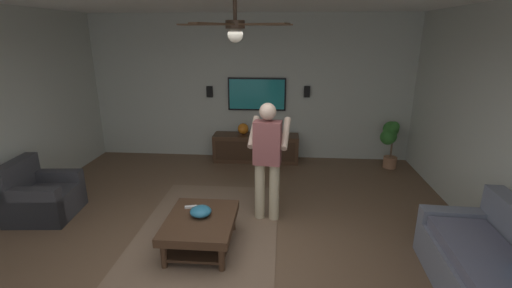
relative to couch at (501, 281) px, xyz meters
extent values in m
plane|color=brown|center=(0.49, 2.70, -0.32)|extent=(8.77, 8.77, 0.00)
cube|color=#B2B7AD|center=(4.20, 2.70, 1.12)|extent=(0.10, 6.60, 2.87)
cube|color=#7A604C|center=(0.97, 2.97, -0.31)|extent=(3.13, 1.80, 0.01)
cube|color=slate|center=(0.86, 0.00, -0.03)|extent=(0.22, 0.85, 0.58)
cube|color=slate|center=(0.01, 0.12, 0.16)|extent=(1.53, 0.68, 0.12)
cube|color=#38383D|center=(1.37, 5.35, -0.12)|extent=(0.87, 0.87, 0.40)
cube|color=#38383D|center=(1.34, 5.66, 0.29)|extent=(0.81, 0.25, 0.42)
cube|color=#38383D|center=(1.05, 5.32, -0.04)|extent=(0.23, 0.81, 0.56)
cube|color=#38383D|center=(1.69, 5.37, -0.04)|extent=(0.23, 0.81, 0.56)
cube|color=#422B1C|center=(0.77, 2.97, 0.03)|extent=(1.00, 0.80, 0.10)
cylinder|color=#422B1C|center=(1.19, 2.65, -0.17)|extent=(0.07, 0.07, 0.30)
cylinder|color=#422B1C|center=(1.19, 3.29, -0.17)|extent=(0.07, 0.07, 0.30)
cylinder|color=#422B1C|center=(0.35, 2.65, -0.17)|extent=(0.07, 0.07, 0.30)
cylinder|color=#422B1C|center=(0.35, 3.29, -0.17)|extent=(0.07, 0.07, 0.30)
cube|color=#382417|center=(0.77, 2.97, -0.22)|extent=(0.88, 0.68, 0.03)
cube|color=#422B1C|center=(3.87, 2.56, -0.04)|extent=(0.44, 1.70, 0.55)
cube|color=#352216|center=(3.64, 2.56, -0.04)|extent=(0.01, 1.56, 0.39)
cube|color=black|center=(4.11, 2.56, 1.01)|extent=(0.05, 1.16, 0.65)
cube|color=teal|center=(4.08, 2.56, 1.01)|extent=(0.01, 1.10, 0.59)
cylinder|color=#C6B793|center=(1.53, 2.12, 0.09)|extent=(0.14, 0.14, 0.82)
cylinder|color=#C6B793|center=(1.55, 2.32, 0.09)|extent=(0.14, 0.14, 0.82)
cube|color=#8C4C4C|center=(1.54, 2.22, 0.79)|extent=(0.26, 0.38, 0.58)
sphere|color=beige|center=(1.54, 2.22, 1.21)|extent=(0.22, 0.22, 0.22)
cylinder|color=beige|center=(1.70, 1.98, 0.88)|extent=(0.48, 0.14, 0.37)
cylinder|color=beige|center=(1.74, 2.42, 0.88)|extent=(0.48, 0.14, 0.37)
cube|color=white|center=(1.92, 2.18, 0.78)|extent=(0.05, 0.05, 0.16)
cylinder|color=#9E6B4C|center=(3.70, -0.06, -0.21)|extent=(0.25, 0.25, 0.21)
cylinder|color=brown|center=(3.70, -0.06, 0.07)|extent=(0.03, 0.03, 0.35)
sphere|color=#2D6B28|center=(3.66, 0.05, 0.30)|extent=(0.29, 0.29, 0.29)
sphere|color=#2D6B28|center=(3.65, -0.04, 0.51)|extent=(0.19, 0.19, 0.19)
sphere|color=#2D6B28|center=(3.68, 0.02, 0.31)|extent=(0.28, 0.28, 0.28)
sphere|color=#2D6B28|center=(3.73, -0.02, 0.44)|extent=(0.29, 0.29, 0.29)
ellipsoid|color=teal|center=(0.82, 2.98, 0.14)|extent=(0.26, 0.26, 0.12)
cube|color=white|center=(1.01, 3.15, 0.09)|extent=(0.08, 0.16, 0.02)
sphere|color=orange|center=(3.91, 2.82, 0.34)|extent=(0.22, 0.22, 0.22)
cube|color=black|center=(4.12, 1.57, 1.07)|extent=(0.06, 0.12, 0.22)
cube|color=black|center=(4.12, 3.52, 1.04)|extent=(0.06, 0.12, 0.22)
cylinder|color=#4C3828|center=(0.88, 2.53, 2.39)|extent=(0.04, 0.04, 0.28)
cylinder|color=#4C3828|center=(0.88, 2.53, 2.25)|extent=(0.20, 0.20, 0.08)
sphere|color=silver|center=(0.88, 2.53, 2.15)|extent=(0.16, 0.16, 0.16)
cube|color=brown|center=(1.20, 2.59, 2.25)|extent=(0.57, 0.22, 0.02)
cube|color=brown|center=(0.90, 2.85, 2.25)|extent=(0.15, 0.57, 0.02)
cube|color=brown|center=(0.61, 2.70, 2.25)|extent=(0.54, 0.39, 0.02)
cube|color=brown|center=(0.73, 2.25, 2.25)|extent=(0.37, 0.55, 0.02)
cube|color=brown|center=(0.98, 2.23, 2.25)|extent=(0.29, 0.57, 0.02)
camera|label=1|loc=(-2.86, 2.02, 2.16)|focal=24.64mm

